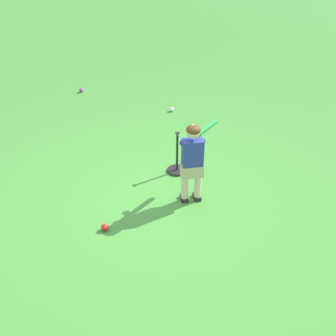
% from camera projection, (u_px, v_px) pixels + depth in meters
% --- Properties ---
extents(ground_plane, '(40.00, 40.00, 0.00)m').
position_uv_depth(ground_plane, '(166.00, 200.00, 5.24)').
color(ground_plane, '#479338').
extents(child_batter, '(0.72, 0.39, 1.08)m').
position_uv_depth(child_batter, '(193.00, 156.00, 4.91)').
color(child_batter, '#232328').
rests_on(child_batter, ground).
extents(play_ball_center_lawn, '(0.09, 0.09, 0.09)m').
position_uv_depth(play_ball_center_lawn, '(105.00, 227.00, 4.73)').
color(play_ball_center_lawn, red).
rests_on(play_ball_center_lawn, ground).
extents(play_ball_by_bucket, '(0.08, 0.08, 0.08)m').
position_uv_depth(play_ball_by_bucket, '(81.00, 90.00, 8.24)').
color(play_ball_by_bucket, purple).
rests_on(play_ball_by_bucket, ground).
extents(play_ball_behind_batter, '(0.08, 0.08, 0.08)m').
position_uv_depth(play_ball_behind_batter, '(172.00, 109.00, 7.48)').
color(play_ball_behind_batter, white).
rests_on(play_ball_behind_batter, ground).
extents(batting_tee, '(0.28, 0.28, 0.62)m').
position_uv_depth(batting_tee, '(177.00, 165.00, 5.75)').
color(batting_tee, black).
rests_on(batting_tee, ground).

